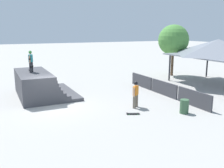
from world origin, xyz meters
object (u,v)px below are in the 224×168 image
Objects in this scene: skater_on_deck at (31,60)px; trash_bin at (184,106)px; skateboard_on_deck at (31,70)px; bystander_walking at (136,92)px; skateboard_on_ground at (133,113)px; tree_beside_pavilion at (173,40)px.

skater_on_deck is 1.88× the size of trash_bin.
skater_on_deck is 1.08m from skateboard_on_deck.
skater_on_deck is 0.93× the size of bystander_walking.
trash_bin is (8.44, 7.57, -1.49)m from skateboard_on_deck.
skateboard_on_deck is at bearing -33.84° from skateboard_on_ground.
skateboard_on_deck is 8.35m from bystander_walking.
trash_bin is at bearing -178.06° from skateboard_on_ground.
skateboard_on_ground is 3.14m from trash_bin.
skateboard_on_ground is (1.10, -0.85, -0.95)m from bystander_walking.
trash_bin is (7.80, 7.60, -2.35)m from skater_on_deck.
trash_bin is (10.52, -7.54, -3.42)m from tree_beside_pavilion.
skateboard_on_ground is 0.94× the size of trash_bin.
tree_beside_pavilion reaches higher than skater_on_deck.
tree_beside_pavilion reaches higher than skateboard_on_deck.
skater_on_deck is 8.58m from skateboard_on_ground.
trash_bin reaches higher than skateboard_on_ground.
skateboard_on_ground is (6.65, 4.70, -2.71)m from skater_on_deck.
skater_on_deck is at bearing -31.23° from skateboard_on_ground.
tree_beside_pavilion is 6.46× the size of trash_bin.
skateboard_on_ground is at bearing -164.97° from bystander_walking.
trash_bin is at bearing 39.92° from skateboard_on_deck.
tree_beside_pavilion is (-2.73, 15.14, 1.07)m from skater_on_deck.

